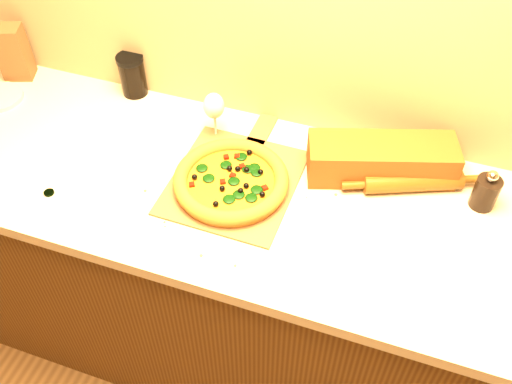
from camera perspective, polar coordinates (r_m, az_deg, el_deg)
name	(u,v)px	position (r m, az deg, el deg)	size (l,w,h in m)	color
cabinet	(274,291)	(1.96, 1.84, -9.85)	(2.80, 0.65, 0.86)	#48280F
countertop	(278,203)	(1.60, 2.22, -1.11)	(2.84, 0.68, 0.04)	#C4B399
pizza_peel	(236,178)	(1.64, -2.04, 1.37)	(0.35, 0.52, 0.01)	brown
pizza	(231,181)	(1.60, -2.51, 1.13)	(0.32, 0.32, 0.05)	#B1792C
bottle_cap	(49,193)	(1.70, -20.00, -0.06)	(0.03, 0.03, 0.01)	black
pepper_grinder	(486,192)	(1.65, 22.00, 0.03)	(0.07, 0.07, 0.13)	black
rolling_pin	(413,182)	(1.65, 15.41, 0.96)	(0.38, 0.18, 0.06)	#613610
bread_bag	(381,160)	(1.65, 12.42, 3.19)	(0.41, 0.13, 0.11)	brown
wine_glass	(214,107)	(1.71, -4.22, 8.48)	(0.06, 0.06, 0.16)	silver
paper_bag	(13,52)	(2.13, -23.11, 12.73)	(0.09, 0.08, 0.19)	brown
dark_jar	(132,75)	(1.94, -12.25, 11.38)	(0.09, 0.09, 0.14)	black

